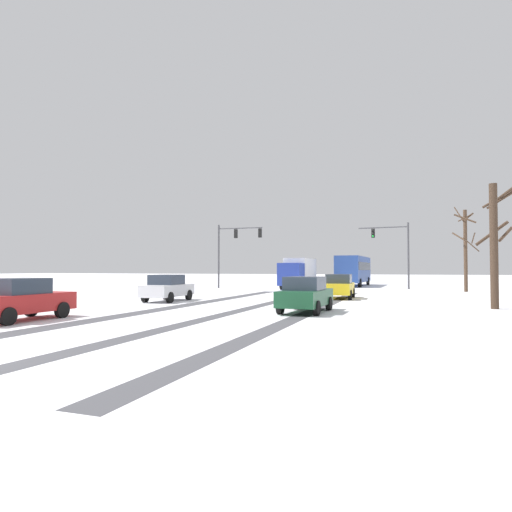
% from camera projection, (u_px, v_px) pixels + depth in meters
% --- Properties ---
extents(wheel_track_left_lane, '(0.77, 31.29, 0.01)m').
position_uv_depth(wheel_track_left_lane, '(249.00, 308.00, 21.75)').
color(wheel_track_left_lane, '#4C4C51').
rests_on(wheel_track_left_lane, ground).
extents(wheel_track_right_lane, '(0.76, 31.29, 0.01)m').
position_uv_depth(wheel_track_right_lane, '(314.00, 310.00, 20.66)').
color(wheel_track_right_lane, '#4C4C51').
rests_on(wheel_track_right_lane, ground).
extents(wheel_track_center, '(1.09, 31.29, 0.01)m').
position_uv_depth(wheel_track_center, '(181.00, 306.00, 23.04)').
color(wheel_track_center, '#4C4C51').
rests_on(wheel_track_center, ground).
extents(sidewalk_kerb_right, '(4.00, 31.29, 0.12)m').
position_uv_depth(sidewalk_kerb_right, '(445.00, 316.00, 17.44)').
color(sidewalk_kerb_right, white).
rests_on(sidewalk_kerb_right, ground).
extents(traffic_signal_far_right, '(4.85, 0.47, 6.50)m').
position_uv_depth(traffic_signal_far_right, '(395.00, 245.00, 42.70)').
color(traffic_signal_far_right, '#47474C').
rests_on(traffic_signal_far_right, ground).
extents(traffic_signal_far_left, '(4.76, 0.53, 6.50)m').
position_uv_depth(traffic_signal_far_left, '(233.00, 243.00, 44.11)').
color(traffic_signal_far_left, '#47474C').
rests_on(traffic_signal_far_left, ground).
extents(car_yellow_cab_lead, '(1.97, 4.17, 1.62)m').
position_uv_depth(car_yellow_cab_lead, '(339.00, 286.00, 28.96)').
color(car_yellow_cab_lead, yellow).
rests_on(car_yellow_cab_lead, ground).
extents(car_white_second, '(2.01, 4.19, 1.62)m').
position_uv_depth(car_white_second, '(167.00, 288.00, 26.51)').
color(car_white_second, silver).
rests_on(car_white_second, ground).
extents(car_dark_green_third, '(1.93, 4.15, 1.62)m').
position_uv_depth(car_dark_green_third, '(305.00, 294.00, 19.75)').
color(car_dark_green_third, '#194C2D').
rests_on(car_dark_green_third, ground).
extents(car_red_fourth, '(1.87, 4.12, 1.62)m').
position_uv_depth(car_red_fourth, '(20.00, 299.00, 16.54)').
color(car_red_fourth, red).
rests_on(car_red_fourth, ground).
extents(bus_oncoming, '(2.93, 11.07, 3.38)m').
position_uv_depth(bus_oncoming, '(354.00, 269.00, 50.22)').
color(bus_oncoming, '#284793').
rests_on(bus_oncoming, ground).
extents(box_truck_delivery, '(2.31, 7.40, 3.02)m').
position_uv_depth(box_truck_delivery, '(298.00, 272.00, 43.07)').
color(box_truck_delivery, '#233899').
rests_on(box_truck_delivery, ground).
extents(bare_tree_sidewalk_mid, '(1.77, 1.47, 6.21)m').
position_uv_depth(bare_tree_sidewalk_mid, '(495.00, 241.00, 21.52)').
color(bare_tree_sidewalk_mid, '#423023').
rests_on(bare_tree_sidewalk_mid, ground).
extents(bare_tree_sidewalk_far, '(2.13, 1.77, 7.41)m').
position_uv_depth(bare_tree_sidewalk_far, '(465.00, 246.00, 37.41)').
color(bare_tree_sidewalk_far, '#4C3828').
rests_on(bare_tree_sidewalk_far, ground).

